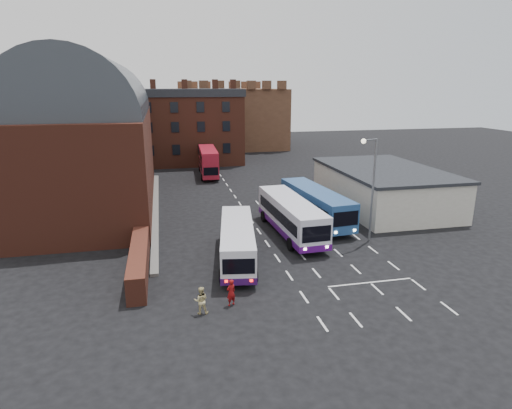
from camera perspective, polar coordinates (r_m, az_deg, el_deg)
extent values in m
plane|color=black|center=(31.00, 4.03, -8.83)|extent=(180.00, 180.00, 0.00)
cube|color=#602B1E|center=(49.19, -20.95, 5.48)|extent=(12.00, 28.00, 10.00)
cylinder|color=#1E2328|center=(48.65, -21.53, 11.27)|extent=(12.00, 26.00, 12.00)
cube|color=#602B1E|center=(31.44, -15.32, -7.23)|extent=(1.20, 10.00, 1.80)
cube|color=beige|center=(48.33, 16.59, 2.06)|extent=(10.00, 16.00, 4.00)
cube|color=#282B30|center=(47.90, 16.78, 4.50)|extent=(10.40, 16.40, 0.30)
cube|color=brown|center=(73.41, -10.84, 9.67)|extent=(22.00, 10.00, 11.00)
cube|color=brown|center=(94.33, -3.85, 11.49)|extent=(22.00, 22.00, 12.00)
cube|color=silver|center=(32.11, -2.51, -4.75)|extent=(3.94, 10.56, 2.35)
cube|color=black|center=(32.06, -2.52, -4.51)|extent=(3.81, 9.39, 0.84)
cylinder|color=black|center=(35.60, -4.48, -4.70)|extent=(0.41, 0.97, 0.94)
cylinder|color=black|center=(29.19, -4.70, -9.45)|extent=(0.41, 0.97, 0.94)
cylinder|color=black|center=(35.63, -0.69, -4.64)|extent=(0.41, 0.97, 0.94)
cylinder|color=black|center=(29.22, -0.03, -9.36)|extent=(0.41, 0.97, 0.94)
cube|color=silver|center=(37.73, 4.67, -1.33)|extent=(3.14, 11.67, 2.63)
cube|color=black|center=(37.68, 4.67, -1.10)|extent=(3.15, 10.47, 0.95)
cylinder|color=black|center=(35.38, 8.63, -4.87)|extent=(0.34, 1.06, 1.05)
cylinder|color=black|center=(42.22, 4.45, -1.32)|extent=(0.34, 1.06, 1.05)
cylinder|color=black|center=(34.46, 4.60, -5.31)|extent=(0.34, 1.06, 1.05)
cylinder|color=black|center=(41.45, 1.02, -1.60)|extent=(0.34, 1.06, 1.05)
cube|color=#264C84|center=(41.58, 7.95, 0.19)|extent=(3.75, 11.78, 2.63)
cube|color=black|center=(41.53, 7.96, 0.40)|extent=(3.69, 10.59, 0.95)
cylinder|color=black|center=(39.45, 11.93, -2.86)|extent=(0.40, 1.08, 1.05)
cylinder|color=black|center=(46.04, 7.15, 0.04)|extent=(0.40, 1.08, 1.05)
cylinder|color=black|center=(38.25, 8.49, -3.28)|extent=(0.40, 1.08, 1.05)
cylinder|color=black|center=(45.02, 4.11, -0.23)|extent=(0.40, 1.08, 1.05)
cube|color=#A7182B|center=(62.60, -6.38, 5.81)|extent=(2.68, 10.02, 3.52)
cube|color=black|center=(62.68, -6.37, 5.36)|extent=(2.69, 8.83, 0.81)
cylinder|color=black|center=(59.91, -5.05, 3.69)|extent=(0.29, 0.91, 0.90)
cylinder|color=black|center=(66.45, -5.57, 4.86)|extent=(0.29, 0.91, 0.90)
cylinder|color=black|center=(59.77, -7.21, 3.60)|extent=(0.29, 0.91, 0.90)
cylinder|color=black|center=(66.32, -7.52, 4.78)|extent=(0.29, 0.91, 0.90)
cylinder|color=slate|center=(36.50, 15.30, 1.64)|extent=(0.17, 0.17, 8.66)
cylinder|color=slate|center=(35.17, 14.99, 8.34)|extent=(1.45, 0.66, 0.11)
sphere|color=#FFF2CC|center=(34.61, 14.15, 8.19)|extent=(0.39, 0.39, 0.39)
imported|color=maroon|center=(26.18, -3.35, -11.63)|extent=(0.73, 0.64, 1.68)
imported|color=#CABA7D|center=(25.50, -7.35, -12.56)|extent=(0.86, 0.70, 1.66)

